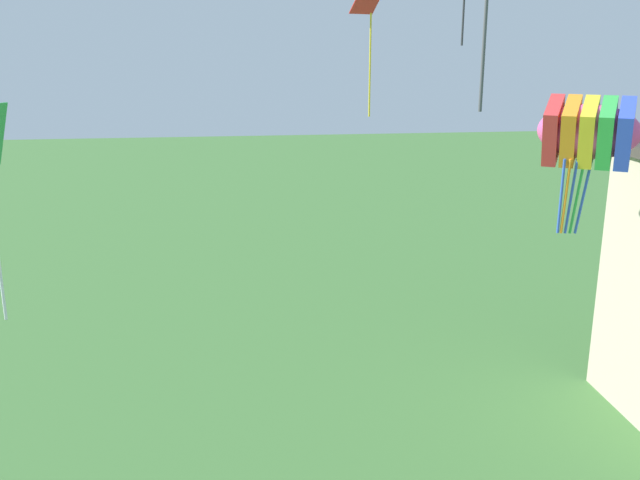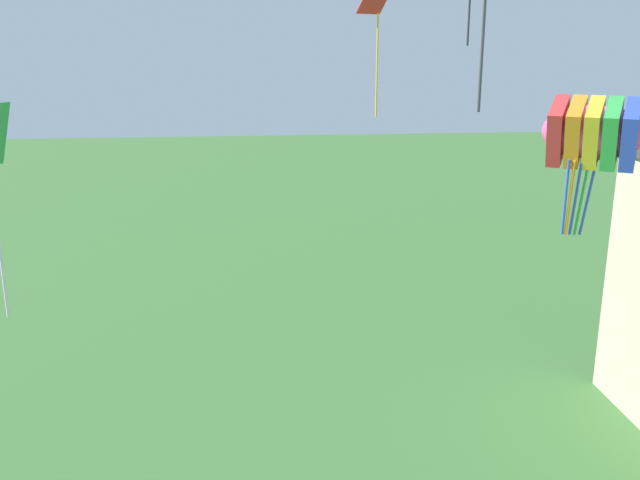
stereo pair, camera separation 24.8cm
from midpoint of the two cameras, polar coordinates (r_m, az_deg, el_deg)
kite_rainbow_parafoil at (r=15.22m, az=21.47°, el=7.98°), size 2.40×2.20×2.77m
kite_red_diamond at (r=20.57m, az=5.05°, el=18.00°), size 1.24×1.21×3.93m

